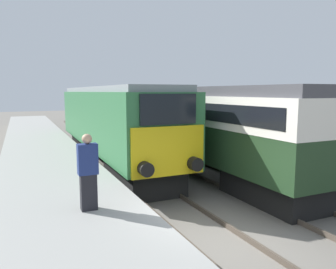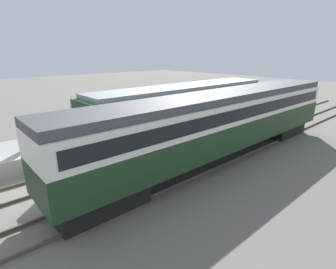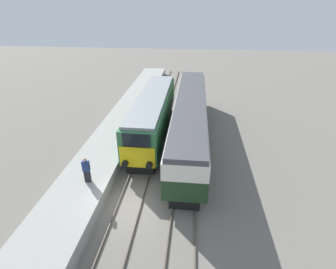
{
  "view_description": "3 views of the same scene",
  "coord_description": "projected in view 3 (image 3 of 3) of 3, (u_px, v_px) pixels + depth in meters",
  "views": [
    {
      "loc": [
        -4.23,
        -6.31,
        3.66
      ],
      "look_at": [
        0.0,
        2.95,
        2.32
      ],
      "focal_mm": 35.0,
      "sensor_mm": 36.0,
      "label": 1
    },
    {
      "loc": [
        11.92,
        -2.08,
        5.88
      ],
      "look_at": [
        1.7,
        6.95,
        1.6
      ],
      "focal_mm": 28.0,
      "sensor_mm": 36.0,
      "label": 2
    },
    {
      "loc": [
        3.7,
        -12.07,
        11.38
      ],
      "look_at": [
        1.7,
        6.95,
        1.6
      ],
      "focal_mm": 28.0,
      "sensor_mm": 36.0,
      "label": 3
    }
  ],
  "objects": [
    {
      "name": "ground_plane",
      "position": [
        129.0,
        207.0,
        16.22
      ],
      "size": [
        120.0,
        120.0,
        0.0
      ],
      "primitive_type": "plane",
      "color": "slate"
    },
    {
      "name": "platform_left",
      "position": [
        114.0,
        138.0,
        23.39
      ],
      "size": [
        3.5,
        50.0,
        0.96
      ],
      "color": "gray",
      "rests_on": "ground_plane"
    },
    {
      "name": "passenger_carriage",
      "position": [
        190.0,
        115.0,
        23.14
      ],
      "size": [
        2.75,
        19.37,
        3.85
      ],
      "color": "black",
      "rests_on": "ground_plane"
    },
    {
      "name": "person_on_platform",
      "position": [
        86.0,
        170.0,
        16.56
      ],
      "size": [
        0.44,
        0.26,
        1.76
      ],
      "color": "black",
      "rests_on": "platform_left"
    },
    {
      "name": "locomotive",
      "position": [
        153.0,
        113.0,
        24.03
      ],
      "size": [
        2.7,
        14.48,
        3.88
      ],
      "color": "black",
      "rests_on": "ground_plane"
    },
    {
      "name": "rails_far_track",
      "position": [
        187.0,
        164.0,
        20.3
      ],
      "size": [
        1.5,
        60.0,
        0.14
      ],
      "color": "#4C4238",
      "rests_on": "ground_plane"
    },
    {
      "name": "rails_near_track",
      "position": [
        144.0,
        162.0,
        20.61
      ],
      "size": [
        1.51,
        60.0,
        0.14
      ],
      "color": "#4C4238",
      "rests_on": "ground_plane"
    }
  ]
}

